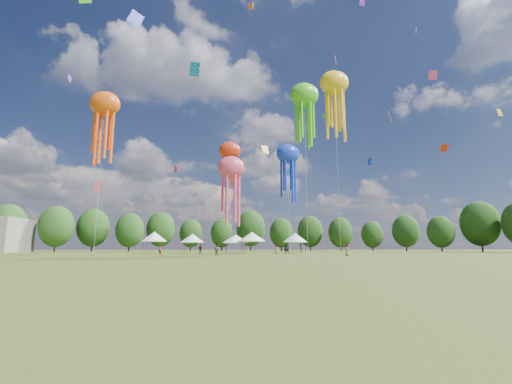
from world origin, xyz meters
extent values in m
plane|color=#384416|center=(0.00, 0.00, 0.00)|extent=(300.00, 300.00, 0.00)
imported|color=gray|center=(-5.82, 33.35, 0.80)|extent=(0.98, 0.96, 1.59)
imported|color=gray|center=(4.81, 47.49, 0.80)|extent=(0.54, 0.80, 1.60)
imported|color=gray|center=(10.84, 53.94, 0.94)|extent=(1.06, 1.14, 1.88)
imported|color=gray|center=(7.41, 52.33, 0.77)|extent=(1.01, 0.59, 1.55)
imported|color=gray|center=(-8.87, 47.80, 0.80)|extent=(0.94, 0.41, 1.60)
imported|color=gray|center=(7.72, 51.55, 0.87)|extent=(1.65, 0.62, 1.74)
imported|color=gray|center=(-14.29, 38.16, 0.83)|extent=(0.63, 0.72, 1.66)
imported|color=gray|center=(12.51, 32.82, 0.84)|extent=(0.54, 0.82, 1.67)
cylinder|color=#47474C|center=(-20.35, 55.06, 1.14)|extent=(0.08, 0.08, 2.27)
cylinder|color=#47474C|center=(-20.35, 58.54, 1.14)|extent=(0.08, 0.08, 2.27)
cylinder|color=#47474C|center=(-16.87, 55.06, 1.14)|extent=(0.08, 0.08, 2.27)
cylinder|color=#47474C|center=(-16.87, 58.54, 1.14)|extent=(0.08, 0.08, 2.27)
cube|color=white|center=(-18.61, 56.80, 2.32)|extent=(3.88, 3.88, 0.10)
cone|color=white|center=(-18.61, 56.80, 3.35)|extent=(5.04, 5.04, 1.95)
cylinder|color=#47474C|center=(-12.80, 56.45, 1.04)|extent=(0.08, 0.08, 2.09)
cylinder|color=#47474C|center=(-12.80, 59.83, 1.04)|extent=(0.08, 0.08, 2.09)
cylinder|color=#47474C|center=(-9.42, 56.45, 1.04)|extent=(0.08, 0.08, 2.09)
cylinder|color=#47474C|center=(-9.42, 59.83, 1.04)|extent=(0.08, 0.08, 2.09)
cube|color=white|center=(-11.11, 58.14, 2.14)|extent=(3.78, 3.78, 0.10)
cone|color=white|center=(-11.11, 58.14, 3.08)|extent=(4.91, 4.91, 1.79)
cylinder|color=#47474C|center=(-4.06, 56.48, 1.00)|extent=(0.08, 0.08, 2.01)
cylinder|color=#47474C|center=(-4.06, 60.43, 1.00)|extent=(0.08, 0.08, 2.01)
cylinder|color=#47474C|center=(-0.11, 56.48, 1.00)|extent=(0.08, 0.08, 2.01)
cylinder|color=#47474C|center=(-0.11, 60.43, 1.00)|extent=(0.08, 0.08, 2.01)
cube|color=white|center=(-2.09, 58.45, 2.06)|extent=(4.35, 4.35, 0.10)
cone|color=white|center=(-2.09, 58.45, 2.97)|extent=(5.65, 5.65, 1.72)
cylinder|color=#47474C|center=(-0.88, 53.54, 1.13)|extent=(0.08, 0.08, 2.26)
cylinder|color=#47474C|center=(-0.88, 57.52, 1.13)|extent=(0.08, 0.08, 2.26)
cylinder|color=#47474C|center=(3.11, 53.54, 1.13)|extent=(0.08, 0.08, 2.26)
cylinder|color=#47474C|center=(3.11, 57.52, 1.13)|extent=(0.08, 0.08, 2.26)
cube|color=white|center=(1.11, 55.53, 2.31)|extent=(4.38, 4.38, 0.10)
cone|color=white|center=(1.11, 55.53, 3.33)|extent=(5.70, 5.70, 1.94)
cylinder|color=#47474C|center=(7.86, 51.52, 1.06)|extent=(0.08, 0.08, 2.12)
cylinder|color=#47474C|center=(7.86, 54.94, 1.06)|extent=(0.08, 0.08, 2.12)
cylinder|color=#47474C|center=(11.28, 51.52, 1.06)|extent=(0.08, 0.08, 2.12)
cylinder|color=#47474C|center=(11.28, 54.94, 1.06)|extent=(0.08, 0.08, 2.12)
cube|color=white|center=(9.57, 53.23, 2.17)|extent=(3.82, 3.82, 0.10)
cone|color=white|center=(9.57, 53.23, 3.13)|extent=(4.97, 4.97, 1.82)
ellipsoid|color=red|center=(-4.05, 39.82, 16.84)|extent=(3.54, 2.48, 3.01)
cylinder|color=beige|center=(-4.05, 39.82, 8.42)|extent=(0.03, 0.03, 16.84)
ellipsoid|color=#4CC420|center=(7.48, 35.24, 25.00)|extent=(4.56, 3.19, 3.88)
cylinder|color=beige|center=(7.48, 35.24, 12.50)|extent=(0.03, 0.03, 25.00)
ellipsoid|color=blue|center=(4.50, 34.23, 15.01)|extent=(3.49, 2.45, 2.97)
cylinder|color=beige|center=(4.50, 34.23, 7.51)|extent=(0.03, 0.03, 15.01)
ellipsoid|color=#F5540F|center=(-22.44, 34.60, 21.84)|extent=(4.30, 3.01, 3.66)
cylinder|color=beige|center=(-22.44, 34.60, 10.92)|extent=(0.03, 0.03, 21.84)
ellipsoid|color=#E6436A|center=(-4.22, 26.50, 10.89)|extent=(3.29, 2.30, 2.79)
cylinder|color=beige|center=(-4.22, 26.50, 5.44)|extent=(0.03, 0.03, 10.89)
ellipsoid|color=yellow|center=(13.90, 39.23, 29.44)|extent=(5.04, 3.53, 4.28)
cylinder|color=beige|center=(13.90, 39.23, 14.72)|extent=(0.03, 0.03, 29.44)
cube|color=#F5540F|center=(-1.40, 31.54, 37.08)|extent=(0.69, 0.41, 0.98)
cube|color=yellow|center=(4.99, 63.18, 24.06)|extent=(1.98, 1.41, 2.23)
cube|color=#4CC420|center=(15.80, 51.92, 28.56)|extent=(0.60, 0.65, 1.00)
cube|color=#1A93DE|center=(8.36, 52.04, 16.41)|extent=(1.02, 0.80, 1.39)
cube|color=#E6436A|center=(21.95, 24.43, 23.48)|extent=(1.04, 0.52, 1.39)
cube|color=purple|center=(19.07, 37.58, 44.57)|extent=(1.21, 1.21, 1.86)
cube|color=#F5540F|center=(-6.49, 55.34, 40.99)|extent=(0.89, 0.34, 0.99)
cube|color=yellow|center=(39.51, 33.67, 22.85)|extent=(1.13, 0.44, 1.37)
cube|color=blue|center=(-15.01, 20.38, 25.79)|extent=(1.68, 1.02, 2.18)
cube|color=#1A93DE|center=(-10.22, 40.68, 31.36)|extent=(2.01, 1.34, 2.62)
cube|color=#E6436A|center=(-16.20, 66.85, 19.73)|extent=(0.95, 1.50, 2.10)
cube|color=purple|center=(-27.34, 33.86, 25.19)|extent=(0.19, 1.18, 1.31)
cube|color=red|center=(19.17, 52.38, 41.78)|extent=(0.72, 1.80, 2.25)
cube|color=yellow|center=(26.40, 44.26, 25.89)|extent=(0.98, 2.01, 2.32)
cube|color=blue|center=(27.65, 56.55, 20.12)|extent=(0.47, 1.21, 1.59)
cube|color=#1A93DE|center=(20.82, 25.50, 30.52)|extent=(0.43, 0.81, 0.98)
cube|color=#E6436A|center=(-33.04, 64.74, 14.75)|extent=(1.35, 2.25, 2.48)
cube|color=purple|center=(-2.66, 54.11, 12.72)|extent=(0.61, 0.86, 1.24)
cube|color=red|center=(31.44, 36.63, 17.51)|extent=(1.33, 0.81, 1.53)
cylinder|color=#38281C|center=(-60.14, 80.52, 1.77)|extent=(0.44, 0.44, 3.53)
ellipsoid|color=#204115|center=(-60.14, 80.52, 6.85)|extent=(8.83, 8.83, 11.04)
cylinder|color=#38281C|center=(-47.17, 78.19, 1.68)|extent=(0.44, 0.44, 3.36)
ellipsoid|color=#204115|center=(-47.17, 78.19, 6.51)|extent=(8.40, 8.40, 10.51)
cylinder|color=#38281C|center=(-40.68, 85.49, 1.71)|extent=(0.44, 0.44, 3.41)
ellipsoid|color=#204115|center=(-40.68, 85.49, 6.61)|extent=(8.53, 8.53, 10.66)
cylinder|color=#38281C|center=(-30.60, 85.02, 1.53)|extent=(0.44, 0.44, 3.07)
ellipsoid|color=#204115|center=(-30.60, 85.02, 5.94)|extent=(7.66, 7.66, 9.58)
cylinder|color=#38281C|center=(-23.51, 93.33, 1.72)|extent=(0.44, 0.44, 3.43)
ellipsoid|color=#204115|center=(-23.51, 93.33, 6.65)|extent=(8.58, 8.58, 10.73)
cylinder|color=#38281C|center=(-14.76, 98.96, 1.47)|extent=(0.44, 0.44, 2.95)
ellipsoid|color=#204115|center=(-14.76, 98.96, 5.71)|extent=(7.37, 7.37, 9.21)
cylinder|color=#38281C|center=(-4.70, 95.06, 1.45)|extent=(0.44, 0.44, 2.89)
ellipsoid|color=#204115|center=(-4.70, 95.06, 5.61)|extent=(7.23, 7.23, 9.04)
cylinder|color=#38281C|center=(4.91, 99.49, 1.92)|extent=(0.44, 0.44, 3.84)
ellipsoid|color=#204115|center=(4.91, 99.49, 7.44)|extent=(9.60, 9.60, 11.99)
cylinder|color=#38281C|center=(13.19, 88.44, 1.42)|extent=(0.44, 0.44, 2.84)
ellipsoid|color=#204115|center=(13.19, 88.44, 5.51)|extent=(7.11, 7.11, 8.89)
cylinder|color=#38281C|center=(22.93, 91.04, 1.58)|extent=(0.44, 0.44, 3.16)
ellipsoid|color=#204115|center=(22.93, 91.04, 6.13)|extent=(7.91, 7.91, 9.88)
cylinder|color=#38281C|center=(30.69, 85.29, 1.44)|extent=(0.44, 0.44, 2.88)
ellipsoid|color=#204115|center=(30.69, 85.29, 5.59)|extent=(7.21, 7.21, 9.01)
cylinder|color=#38281C|center=(41.52, 87.24, 1.31)|extent=(0.44, 0.44, 2.63)
ellipsoid|color=#204115|center=(41.52, 87.24, 5.09)|extent=(6.57, 6.57, 8.22)
cylinder|color=#38281C|center=(50.52, 83.73, 1.56)|extent=(0.44, 0.44, 3.13)
ellipsoid|color=#204115|center=(50.52, 83.73, 6.06)|extent=(7.81, 7.81, 9.77)
cylinder|color=#38281C|center=(53.64, 71.81, 1.36)|extent=(0.44, 0.44, 2.72)
ellipsoid|color=#204115|center=(53.64, 71.81, 5.27)|extent=(6.80, 6.80, 8.50)
cylinder|color=#38281C|center=(62.96, 68.92, 1.90)|extent=(0.44, 0.44, 3.81)
ellipsoid|color=#204115|center=(62.96, 68.92, 7.38)|extent=(9.52, 9.52, 11.90)
camera|label=1|loc=(-5.52, -14.44, 1.20)|focal=23.93mm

